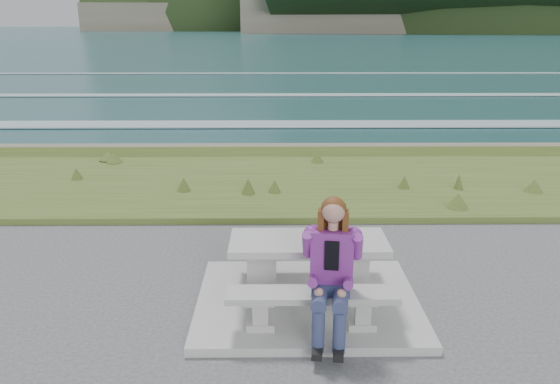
{
  "coord_description": "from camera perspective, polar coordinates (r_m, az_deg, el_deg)",
  "views": [
    {
      "loc": [
        -0.38,
        -5.8,
        3.21
      ],
      "look_at": [
        -0.32,
        1.2,
        1.05
      ],
      "focal_mm": 35.0,
      "sensor_mm": 36.0,
      "label": 1
    }
  ],
  "objects": [
    {
      "name": "concrete_slab",
      "position": [
        6.62,
        2.89,
        -11.39
      ],
      "size": [
        2.6,
        2.1,
        0.1
      ],
      "primitive_type": "cube",
      "color": "#A9A8A3",
      "rests_on": "ground"
    },
    {
      "name": "headland_range",
      "position": [
        446.98,
        25.85,
        16.44
      ],
      "size": [
        729.83,
        363.95,
        190.92
      ],
      "color": "brown",
      "rests_on": "ground"
    },
    {
      "name": "grass_verge",
      "position": [
        11.27,
        1.42,
        0.63
      ],
      "size": [
        160.0,
        4.5,
        0.22
      ],
      "primitive_type": "cube",
      "color": "#3E5620",
      "rests_on": "ground"
    },
    {
      "name": "shore_drop",
      "position": [
        14.08,
        1.03,
        4.0
      ],
      "size": [
        160.0,
        0.8,
        2.2
      ],
      "primitive_type": "cube",
      "color": "brown",
      "rests_on": "ground"
    },
    {
      "name": "seated_woman",
      "position": [
        5.61,
        5.32,
        -10.14
      ],
      "size": [
        0.51,
        0.79,
        1.48
      ],
      "rotation": [
        0.0,
        0.0,
        -0.14
      ],
      "color": "navy",
      "rests_on": "concrete_slab"
    },
    {
      "name": "bench_landward",
      "position": [
        5.81,
        3.35,
        -11.23
      ],
      "size": [
        1.8,
        0.35,
        0.45
      ],
      "color": "#A9A8A3",
      "rests_on": "concrete_slab"
    },
    {
      "name": "picnic_table",
      "position": [
        6.34,
        2.97,
        -6.36
      ],
      "size": [
        1.8,
        0.75,
        0.75
      ],
      "color": "#A9A8A3",
      "rests_on": "concrete_slab"
    },
    {
      "name": "ocean",
      "position": [
        31.29,
        0.16,
        8.09
      ],
      "size": [
        1600.0,
        1600.0,
        0.09
      ],
      "color": "#1C4A50",
      "rests_on": "ground"
    },
    {
      "name": "bench_seaward",
      "position": [
        7.07,
        2.61,
        -5.83
      ],
      "size": [
        1.8,
        0.35,
        0.45
      ],
      "color": "#A9A8A3",
      "rests_on": "concrete_slab"
    }
  ]
}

